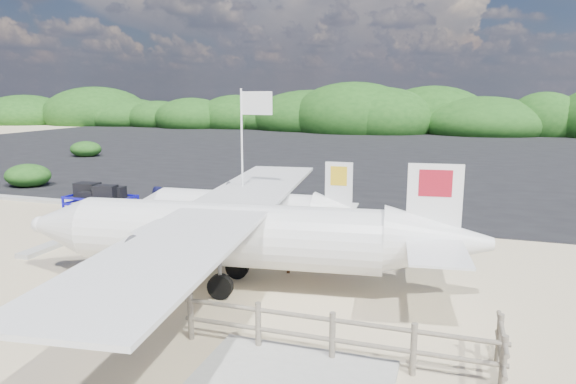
% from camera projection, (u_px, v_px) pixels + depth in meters
% --- Properties ---
extents(ground, '(160.00, 160.00, 0.00)m').
position_uv_depth(ground, '(184.00, 254.00, 16.28)').
color(ground, beige).
extents(asphalt_apron, '(90.00, 50.00, 0.04)m').
position_uv_depth(asphalt_apron, '(357.00, 152.00, 44.28)').
color(asphalt_apron, '#B2B2B2').
rests_on(asphalt_apron, ground).
extents(lagoon, '(9.00, 7.00, 0.40)m').
position_uv_depth(lagoon, '(2.00, 221.00, 20.41)').
color(lagoon, '#B2B2B2').
rests_on(lagoon, ground).
extents(vegetation_band, '(124.00, 8.00, 4.40)m').
position_uv_depth(vegetation_band, '(392.00, 131.00, 67.61)').
color(vegetation_band, '#B2B2B2').
rests_on(vegetation_band, ground).
extents(fence, '(6.40, 2.00, 1.10)m').
position_uv_depth(fence, '(332.00, 362.00, 9.79)').
color(fence, '#B2B2B2').
rests_on(fence, ground).
extents(baggage_cart, '(2.85, 1.73, 1.39)m').
position_uv_depth(baggage_cart, '(102.00, 225.00, 19.85)').
color(baggage_cart, '#110CC2').
rests_on(baggage_cart, ground).
extents(flagpole, '(1.07, 0.52, 5.17)m').
position_uv_depth(flagpole, '(244.00, 253.00, 16.36)').
color(flagpole, white).
rests_on(flagpole, ground).
extents(signboard, '(1.63, 0.73, 1.38)m').
position_uv_depth(signboard, '(314.00, 272.00, 14.63)').
color(signboard, brown).
rests_on(signboard, ground).
extents(crew_a, '(0.81, 0.65, 1.92)m').
position_uv_depth(crew_a, '(245.00, 196.00, 20.58)').
color(crew_a, '#121243').
rests_on(crew_a, ground).
extents(crew_b, '(1.00, 0.84, 1.85)m').
position_uv_depth(crew_b, '(158.00, 212.00, 17.97)').
color(crew_b, '#121243').
rests_on(crew_b, ground).
extents(aircraft_small, '(8.48, 8.48, 2.91)m').
position_uv_depth(aircraft_small, '(252.00, 145.00, 50.25)').
color(aircraft_small, '#B2B2B2').
rests_on(aircraft_small, ground).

